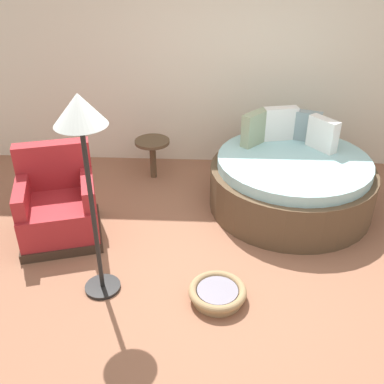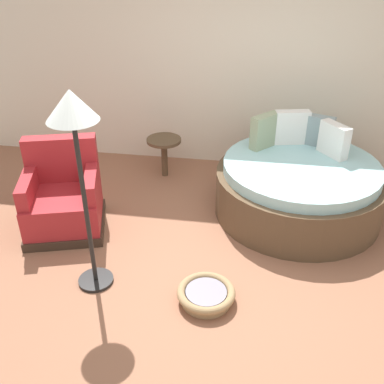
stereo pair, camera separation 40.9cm
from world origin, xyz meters
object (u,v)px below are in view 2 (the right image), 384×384
object	(u,v)px
round_daybed	(298,187)
floor_lamp	(74,126)
side_table	(164,146)
red_armchair	(64,199)
pet_basket	(206,295)

from	to	relation	value
round_daybed	floor_lamp	bearing A→B (deg)	-141.13
side_table	red_armchair	bearing A→B (deg)	-121.90
red_armchair	floor_lamp	world-z (taller)	floor_lamp
side_table	floor_lamp	xyz separation A→B (m)	(-0.20, -2.13, 1.11)
red_armchair	pet_basket	distance (m)	1.91
round_daybed	floor_lamp	xyz separation A→B (m)	(-1.87, -1.51, 1.21)
round_daybed	red_armchair	distance (m)	2.58
floor_lamp	red_armchair	bearing A→B (deg)	126.74
side_table	floor_lamp	world-z (taller)	floor_lamp
red_armchair	pet_basket	world-z (taller)	red_armchair
pet_basket	side_table	world-z (taller)	side_table
red_armchair	side_table	size ratio (longest dim) A/B	1.91
round_daybed	red_armchair	bearing A→B (deg)	-164.67
round_daybed	pet_basket	bearing A→B (deg)	-117.48
floor_lamp	pet_basket	bearing A→B (deg)	-5.02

